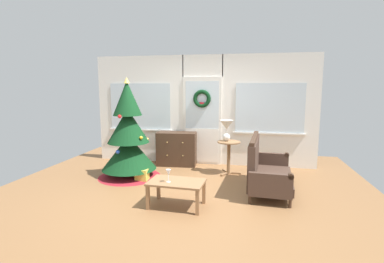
% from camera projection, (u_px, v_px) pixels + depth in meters
% --- Properties ---
extents(ground_plane, '(6.76, 6.76, 0.00)m').
position_uv_depth(ground_plane, '(183.00, 193.00, 5.07)').
color(ground_plane, brown).
extents(back_wall_with_door, '(5.20, 0.19, 2.55)m').
position_uv_depth(back_wall_with_door, '(202.00, 110.00, 6.90)').
color(back_wall_with_door, white).
rests_on(back_wall_with_door, ground).
extents(christmas_tree, '(1.26, 1.26, 2.01)m').
position_uv_depth(christmas_tree, '(128.00, 140.00, 5.92)').
color(christmas_tree, '#4C331E').
rests_on(christmas_tree, ground).
extents(dresser_cabinet, '(0.92, 0.49, 0.78)m').
position_uv_depth(dresser_cabinet, '(177.00, 149.00, 6.85)').
color(dresser_cabinet, '#3D281C').
rests_on(dresser_cabinet, ground).
extents(settee_sofa, '(0.82, 1.58, 0.96)m').
position_uv_depth(settee_sofa, '(264.00, 169.00, 5.19)').
color(settee_sofa, '#3D281C').
rests_on(settee_sofa, ground).
extents(side_table, '(0.50, 0.48, 0.69)m').
position_uv_depth(side_table, '(229.00, 151.00, 6.15)').
color(side_table, '#8E6642').
rests_on(side_table, ground).
extents(table_lamp, '(0.28, 0.28, 0.44)m').
position_uv_depth(table_lamp, '(226.00, 128.00, 6.13)').
color(table_lamp, silver).
rests_on(table_lamp, side_table).
extents(coffee_table, '(0.87, 0.57, 0.40)m').
position_uv_depth(coffee_table, '(177.00, 185.00, 4.47)').
color(coffee_table, '#8E6642').
rests_on(coffee_table, ground).
extents(wine_glass, '(0.08, 0.08, 0.20)m').
position_uv_depth(wine_glass, '(168.00, 173.00, 4.40)').
color(wine_glass, silver).
rests_on(wine_glass, coffee_table).
extents(gift_box, '(0.23, 0.21, 0.23)m').
position_uv_depth(gift_box, '(142.00, 175.00, 5.74)').
color(gift_box, '#D8C64C').
rests_on(gift_box, ground).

